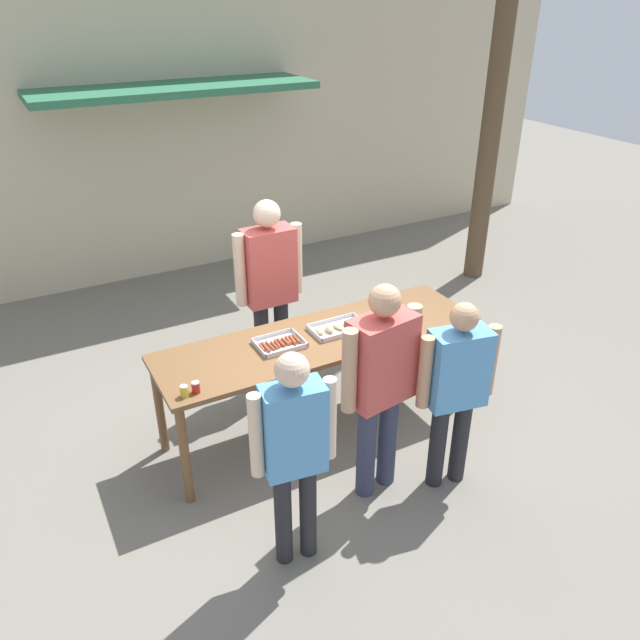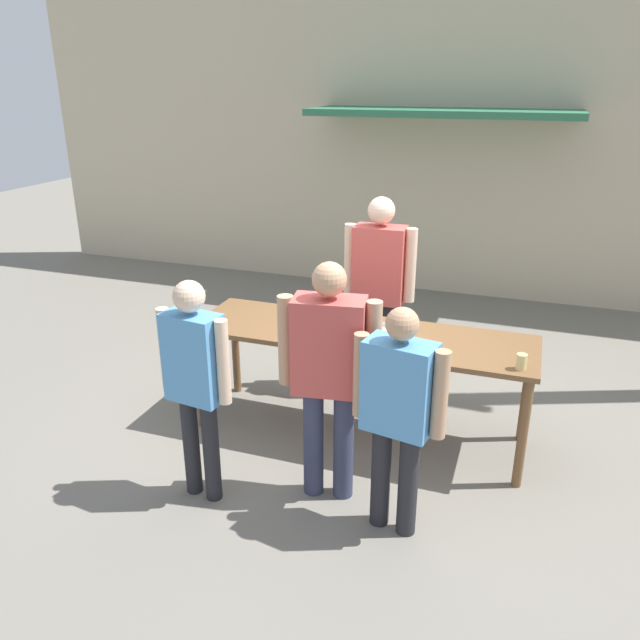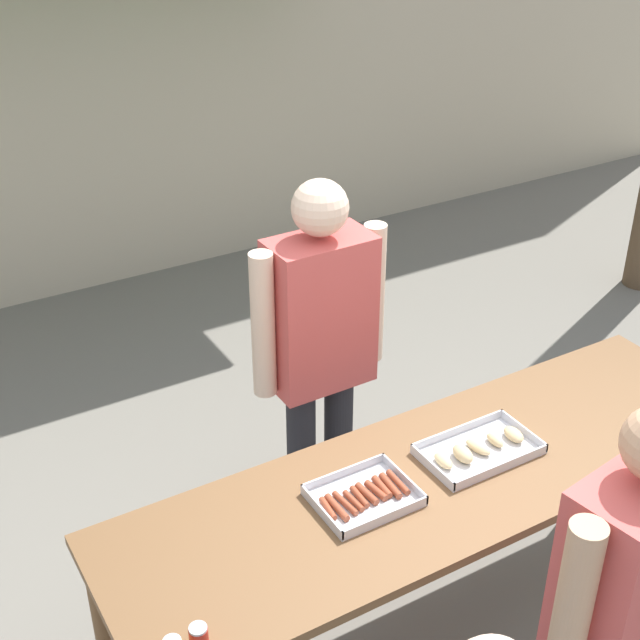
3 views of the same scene
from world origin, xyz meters
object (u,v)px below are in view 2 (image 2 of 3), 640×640
Objects in this scene: food_tray_buns at (385,332)px; condiment_jar_ketchup at (215,322)px; person_server_behind_table at (379,279)px; person_customer_with_cup at (398,405)px; person_customer_waiting_in_line at (329,365)px; beer_cup at (521,362)px; condiment_jar_mustard at (205,321)px; person_customer_holding_hotdog at (195,373)px; food_tray_sausages at (320,324)px.

condiment_jar_ketchup reaches higher than food_tray_buns.
person_server_behind_table reaches higher than food_tray_buns.
person_customer_with_cup is 0.57m from person_customer_waiting_in_line.
condiment_jar_mustard is at bearing -179.84° from beer_cup.
condiment_jar_ketchup is 0.05× the size of person_customer_with_cup.
beer_cup is 1.34m from person_customer_waiting_in_line.
person_customer_with_cup is (1.77, -0.78, -0.03)m from condiment_jar_mustard.
person_customer_with_cup is at bearing -168.04° from person_customer_holding_hotdog.
beer_cup is at bearing -162.90° from person_customer_waiting_in_line.
condiment_jar_ketchup is 1.30m from person_customer_waiting_in_line.
food_tray_buns is at bearing -109.24° from person_customer_waiting_in_line.
person_customer_holding_hotdog is (-0.75, -2.00, -0.13)m from person_server_behind_table.
person_customer_holding_hotdog reaches higher than condiment_jar_ketchup.
condiment_jar_mustard is 0.05× the size of person_customer_waiting_in_line.
condiment_jar_mustard is 0.09m from condiment_jar_ketchup.
person_customer_holding_hotdog is (-0.46, -1.20, 0.04)m from food_tray_sausages.
person_customer_holding_hotdog is at bearing 14.96° from person_customer_with_cup.
condiment_jar_ketchup is 0.74× the size of beer_cup.
person_server_behind_table is at bearing -102.84° from person_customer_holding_hotdog.
person_server_behind_table reaches higher than person_customer_holding_hotdog.
food_tray_buns is at bearing -73.06° from person_server_behind_table.
food_tray_buns is 0.27× the size of person_customer_waiting_in_line.
beer_cup is (1.58, -0.31, 0.04)m from food_tray_sausages.
person_customer_holding_hotdog is at bearing -156.45° from beer_cup.
person_customer_holding_hotdog reaches higher than beer_cup.
beer_cup is 1.71m from person_server_behind_table.
person_customer_holding_hotdog is at bearing -69.71° from condiment_jar_ketchup.
food_tray_buns is 0.86m from person_server_behind_table.
beer_cup is at bearing -10.99° from food_tray_sausages.
food_tray_buns is (0.54, 0.00, 0.00)m from food_tray_sausages.
food_tray_buns is at bearing -122.25° from person_customer_holding_hotdog.
person_customer_waiting_in_line is (-0.17, -0.89, 0.09)m from food_tray_buns.
person_customer_holding_hotdog reaches higher than person_customer_with_cup.
person_customer_with_cup is at bearing 149.68° from person_customer_waiting_in_line.
person_customer_waiting_in_line is at bearing -154.25° from beer_cup.
person_customer_waiting_in_line reaches higher than food_tray_buns.
person_customer_waiting_in_line reaches higher than food_tray_sausages.
food_tray_buns is 0.30× the size of person_customer_with_cup.
food_tray_buns is 0.25× the size of person_server_behind_table.
condiment_jar_ketchup reaches higher than food_tray_sausages.
food_tray_buns is 1.09m from beer_cup.
person_customer_with_cup is (1.35, 0.10, -0.04)m from person_customer_holding_hotdog.
condiment_jar_mustard is at bearing -57.21° from person_customer_holding_hotdog.
condiment_jar_ketchup is at bearing -62.05° from person_customer_holding_hotdog.
food_tray_buns is 5.50× the size of condiment_jar_mustard.
person_server_behind_table is 2.00m from person_customer_with_cup.
food_tray_sausages is 0.85m from condiment_jar_ketchup.
food_tray_sausages is 1.28m from person_customer_holding_hotdog.
person_server_behind_table reaches higher than beer_cup.
food_tray_buns is at bearing -61.48° from person_customer_with_cup.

